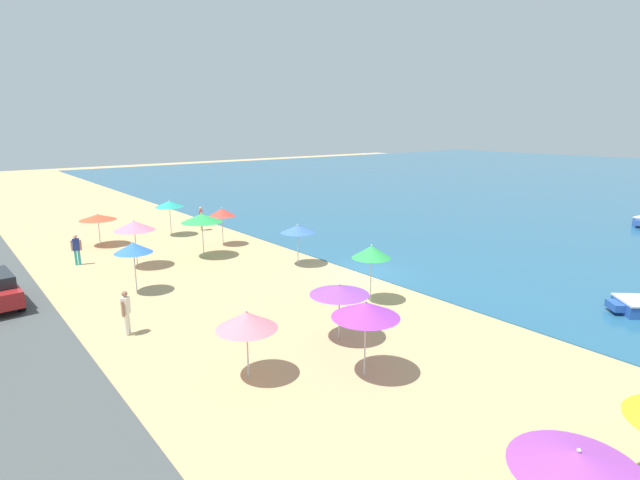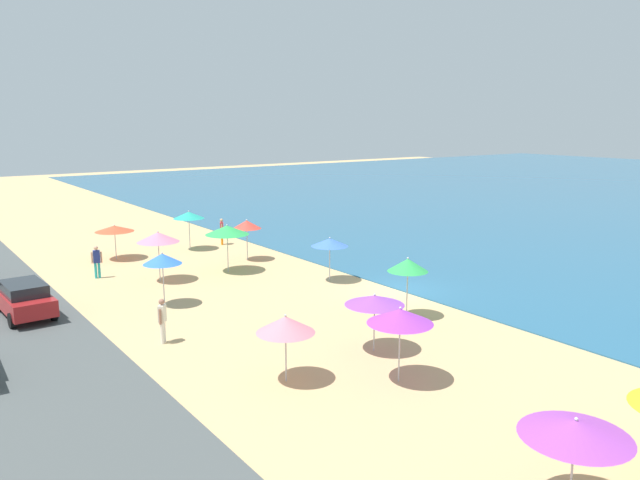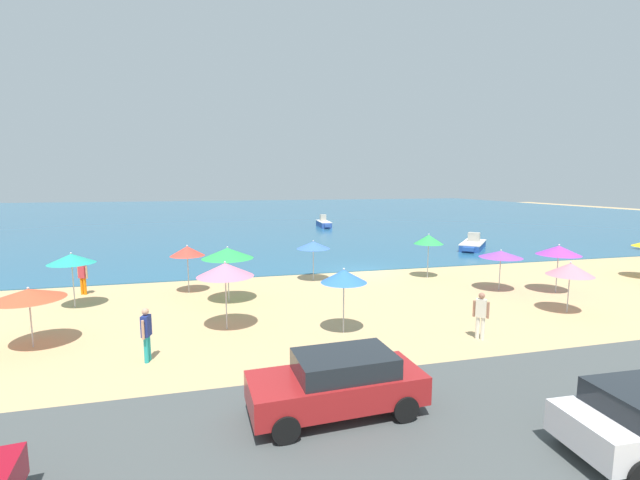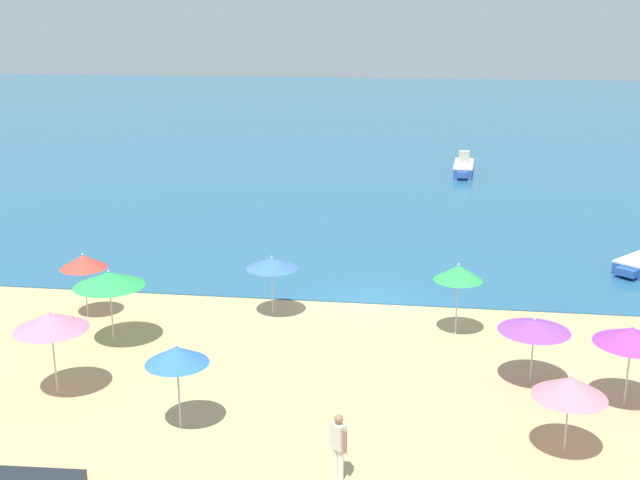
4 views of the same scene
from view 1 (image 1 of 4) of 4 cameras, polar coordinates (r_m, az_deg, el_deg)
The scene contains 16 objects.
ground_plane at distance 26.72m, azimuth 4.97°, elevation -3.90°, with size 160.00×160.00×0.00m, color tan.
beach_umbrella_0 at distance 10.73m, azimuth 27.35°, elevation -21.52°, with size 2.39×2.39×2.24m.
beach_umbrella_1 at distance 15.67m, azimuth -8.39°, elevation -9.07°, with size 1.92×1.92×2.28m.
beach_umbrella_2 at distance 27.80m, azimuth -2.57°, elevation 1.26°, with size 1.94×1.94×2.37m.
beach_umbrella_3 at distance 22.04m, azimuth 5.90°, elevation -1.37°, with size 1.74×1.74×2.67m.
beach_umbrella_5 at distance 33.04m, azimuth -11.16°, elevation 3.11°, with size 1.75×1.75×2.51m.
beach_umbrella_6 at distance 15.59m, azimuth 5.25°, elevation -7.94°, with size 2.15×2.15×2.54m.
beach_umbrella_7 at distance 18.19m, azimuth 2.24°, elevation -5.71°, with size 2.20×2.20×2.20m.
beach_umbrella_8 at distance 24.72m, azimuth -20.57°, elevation -0.84°, with size 1.75×1.75×2.52m.
beach_umbrella_9 at distance 30.29m, azimuth -13.35°, elevation 2.46°, with size 2.43×2.43×2.70m.
beach_umbrella_10 at distance 35.44m, azimuth -24.07°, elevation 2.40°, with size 2.31×2.31×2.15m.
beach_umbrella_11 at distance 29.13m, azimuth -20.47°, elevation 1.54°, with size 2.19×2.19×2.70m.
beach_umbrella_12 at distance 36.84m, azimuth -16.84°, elevation 3.97°, with size 2.01×2.01×2.57m.
bather_0 at distance 20.28m, azimuth -21.29°, elevation -7.49°, with size 0.45×0.41×1.75m.
bather_1 at distance 38.24m, azimuth -13.43°, elevation 2.56°, with size 0.52×0.36×1.79m.
bather_2 at distance 31.24m, azimuth -26.07°, elevation -0.82°, with size 0.31×0.55×1.77m.
Camera 1 is at (18.53, -17.58, 7.84)m, focal length 28.00 mm.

